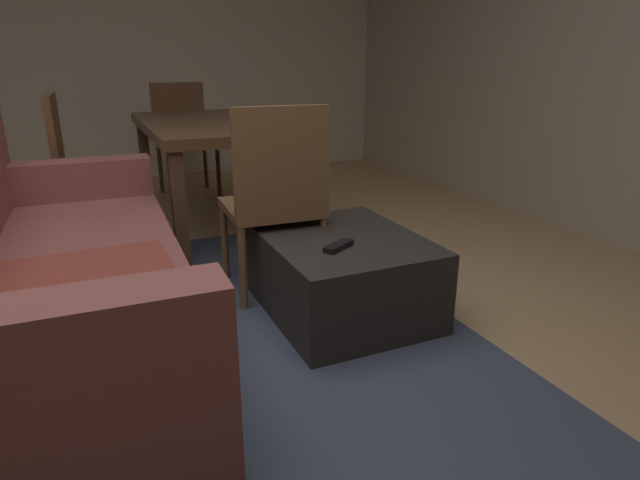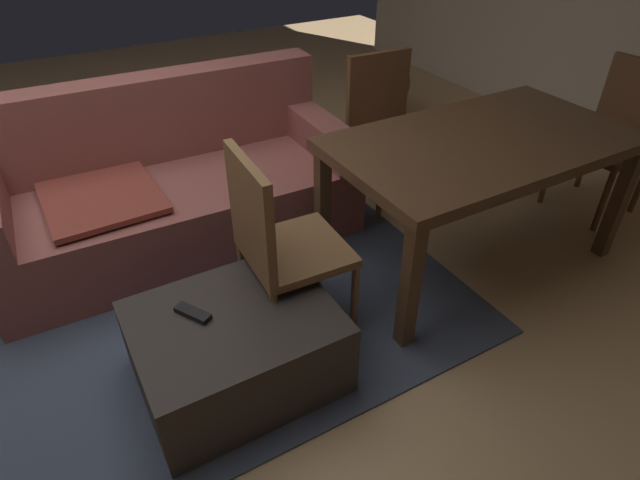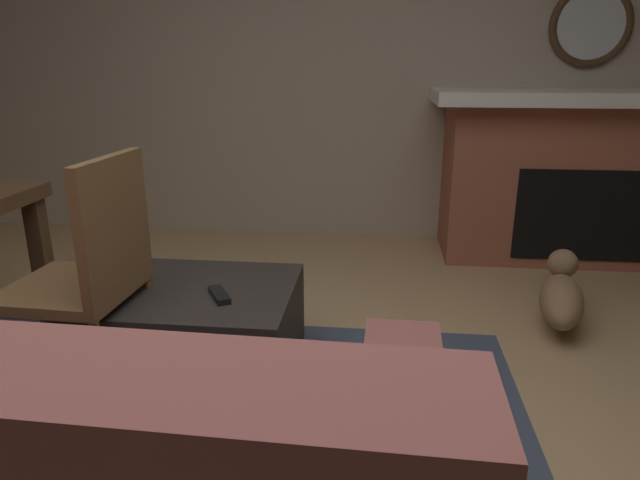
{
  "view_description": "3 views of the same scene",
  "coord_description": "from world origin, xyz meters",
  "px_view_note": "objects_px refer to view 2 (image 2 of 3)",
  "views": [
    {
      "loc": [
        -1.56,
        0.14,
        1.12
      ],
      "look_at": [
        0.07,
        -0.59,
        0.51
      ],
      "focal_mm": 29.76,
      "sensor_mm": 36.0,
      "label": 1
    },
    {
      "loc": [
        -0.03,
        -2.37,
        1.85
      ],
      "look_at": [
        0.6,
        -1.27,
        0.94
      ],
      "focal_mm": 29.4,
      "sensor_mm": 36.0,
      "label": 2
    },
    {
      "loc": [
        -0.31,
        1.16,
        1.24
      ],
      "look_at": [
        -0.07,
        -0.96,
        0.56
      ],
      "focal_mm": 31.5,
      "sensor_mm": 36.0,
      "label": 3
    }
  ],
  "objects_px": {
    "dining_chair_east": "(618,130)",
    "dining_chair_west": "(277,239)",
    "dining_chair_north": "(385,121)",
    "couch": "(173,190)",
    "potted_plant": "(388,86)",
    "tv_remote": "(193,313)",
    "ottoman_coffee_table": "(237,348)",
    "dining_table": "(482,152)"
  },
  "relations": [
    {
      "from": "tv_remote",
      "to": "dining_chair_north",
      "type": "height_order",
      "value": "dining_chair_north"
    },
    {
      "from": "tv_remote",
      "to": "dining_chair_east",
      "type": "distance_m",
      "value": 2.79
    },
    {
      "from": "dining_chair_east",
      "to": "potted_plant",
      "type": "height_order",
      "value": "dining_chair_east"
    },
    {
      "from": "couch",
      "to": "tv_remote",
      "type": "bearing_deg",
      "value": -102.55
    },
    {
      "from": "ottoman_coffee_table",
      "to": "dining_chair_north",
      "type": "distance_m",
      "value": 1.83
    },
    {
      "from": "couch",
      "to": "dining_chair_north",
      "type": "bearing_deg",
      "value": -7.13
    },
    {
      "from": "dining_chair_north",
      "to": "dining_chair_west",
      "type": "distance_m",
      "value": 1.44
    },
    {
      "from": "couch",
      "to": "dining_table",
      "type": "relative_size",
      "value": 1.3
    },
    {
      "from": "ottoman_coffee_table",
      "to": "tv_remote",
      "type": "bearing_deg",
      "value": 148.57
    },
    {
      "from": "ottoman_coffee_table",
      "to": "dining_table",
      "type": "bearing_deg",
      "value": 7.5
    },
    {
      "from": "couch",
      "to": "tv_remote",
      "type": "distance_m",
      "value": 1.15
    },
    {
      "from": "tv_remote",
      "to": "dining_chair_east",
      "type": "height_order",
      "value": "dining_chair_east"
    },
    {
      "from": "dining_chair_north",
      "to": "potted_plant",
      "type": "relative_size",
      "value": 1.69
    },
    {
      "from": "dining_chair_east",
      "to": "dining_chair_west",
      "type": "bearing_deg",
      "value": -179.99
    },
    {
      "from": "tv_remote",
      "to": "potted_plant",
      "type": "bearing_deg",
      "value": 8.8
    },
    {
      "from": "ottoman_coffee_table",
      "to": "dining_chair_west",
      "type": "xyz_separation_m",
      "value": [
        0.3,
        0.2,
        0.34
      ]
    },
    {
      "from": "couch",
      "to": "tv_remote",
      "type": "relative_size",
      "value": 12.64
    },
    {
      "from": "couch",
      "to": "potted_plant",
      "type": "distance_m",
      "value": 2.29
    },
    {
      "from": "dining_chair_north",
      "to": "dining_chair_east",
      "type": "relative_size",
      "value": 1.0
    },
    {
      "from": "dining_table",
      "to": "potted_plant",
      "type": "distance_m",
      "value": 2.02
    },
    {
      "from": "potted_plant",
      "to": "dining_chair_west",
      "type": "bearing_deg",
      "value": -136.58
    },
    {
      "from": "dining_table",
      "to": "dining_chair_east",
      "type": "bearing_deg",
      "value": 0.24
    },
    {
      "from": "ottoman_coffee_table",
      "to": "tv_remote",
      "type": "relative_size",
      "value": 5.07
    },
    {
      "from": "dining_chair_west",
      "to": "potted_plant",
      "type": "distance_m",
      "value": 2.68
    },
    {
      "from": "dining_chair_north",
      "to": "potted_plant",
      "type": "bearing_deg",
      "value": 52.76
    },
    {
      "from": "ottoman_coffee_table",
      "to": "dining_chair_east",
      "type": "xyz_separation_m",
      "value": [
        2.65,
        0.2,
        0.34
      ]
    },
    {
      "from": "couch",
      "to": "dining_chair_west",
      "type": "bearing_deg",
      "value": -79.3
    },
    {
      "from": "dining_table",
      "to": "ottoman_coffee_table",
      "type": "bearing_deg",
      "value": -172.5
    },
    {
      "from": "dining_chair_east",
      "to": "dining_table",
      "type": "bearing_deg",
      "value": -179.76
    },
    {
      "from": "tv_remote",
      "to": "potted_plant",
      "type": "height_order",
      "value": "potted_plant"
    },
    {
      "from": "dining_table",
      "to": "dining_chair_west",
      "type": "distance_m",
      "value": 1.18
    },
    {
      "from": "dining_table",
      "to": "dining_chair_west",
      "type": "bearing_deg",
      "value": 179.79
    },
    {
      "from": "couch",
      "to": "dining_chair_north",
      "type": "distance_m",
      "value": 1.39
    },
    {
      "from": "couch",
      "to": "dining_table",
      "type": "height_order",
      "value": "couch"
    },
    {
      "from": "ottoman_coffee_table",
      "to": "dining_chair_north",
      "type": "xyz_separation_m",
      "value": [
        1.48,
        1.03,
        0.34
      ]
    },
    {
      "from": "dining_table",
      "to": "potted_plant",
      "type": "height_order",
      "value": "dining_table"
    },
    {
      "from": "dining_chair_east",
      "to": "potted_plant",
      "type": "relative_size",
      "value": 1.69
    },
    {
      "from": "dining_chair_east",
      "to": "potted_plant",
      "type": "distance_m",
      "value": 1.89
    },
    {
      "from": "dining_table",
      "to": "potted_plant",
      "type": "relative_size",
      "value": 2.83
    },
    {
      "from": "dining_chair_north",
      "to": "dining_chair_west",
      "type": "height_order",
      "value": "same"
    },
    {
      "from": "couch",
      "to": "potted_plant",
      "type": "height_order",
      "value": "couch"
    },
    {
      "from": "dining_table",
      "to": "dining_chair_east",
      "type": "relative_size",
      "value": 1.68
    }
  ]
}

